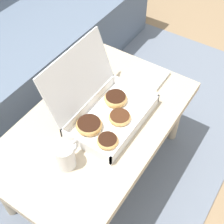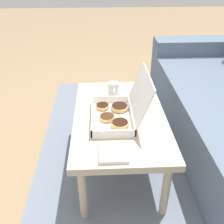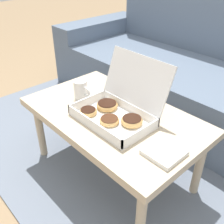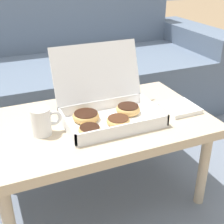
% 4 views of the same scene
% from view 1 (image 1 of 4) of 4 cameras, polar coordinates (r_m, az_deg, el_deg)
% --- Properties ---
extents(ground_plane, '(12.00, 12.00, 0.00)m').
position_cam_1_polar(ground_plane, '(1.71, -4.67, -9.43)').
color(ground_plane, '#937756').
extents(area_rug, '(2.65, 1.91, 0.01)m').
position_cam_1_polar(area_rug, '(1.83, -12.28, -4.76)').
color(area_rug, slate).
rests_on(area_rug, ground_plane).
extents(coffee_table, '(0.94, 0.56, 0.42)m').
position_cam_1_polar(coffee_table, '(1.37, -2.84, -3.01)').
color(coffee_table, '#C6B293').
rests_on(coffee_table, ground_plane).
extents(pastry_box, '(0.39, 0.33, 0.28)m').
position_cam_1_polar(pastry_box, '(1.31, -1.70, 0.54)').
color(pastry_box, white).
rests_on(pastry_box, coffee_table).
extents(coffee_mug, '(0.12, 0.07, 0.11)m').
position_cam_1_polar(coffee_mug, '(1.18, -8.44, -7.93)').
color(coffee_mug, white).
rests_on(coffee_mug, coffee_table).
extents(napkin_stack, '(0.14, 0.14, 0.02)m').
position_cam_1_polar(napkin_stack, '(1.53, 7.01, 6.59)').
color(napkin_stack, white).
rests_on(napkin_stack, coffee_table).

